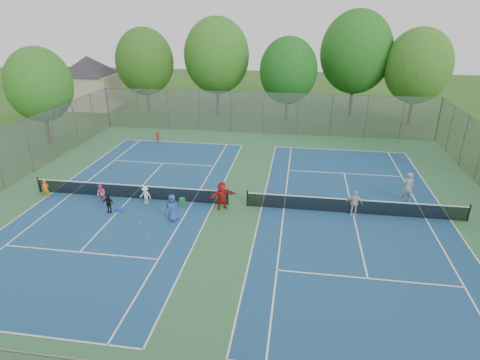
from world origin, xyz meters
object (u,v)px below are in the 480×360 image
net_left (130,192)px  instructor (408,187)px  net_right (354,207)px  ball_hopper (182,202)px  ball_crate (120,210)px

net_left → instructor: 17.61m
net_right → instructor: bearing=32.9°
net_left → ball_hopper: bearing=-10.2°
net_left → net_right: (14.00, 0.00, 0.00)m
net_right → ball_hopper: size_ratio=22.98×
net_right → ball_crate: (-13.86, -1.94, -0.33)m
net_left → net_right: size_ratio=1.00×
net_right → instructor: instructor is taller
net_left → ball_crate: net_left is taller
net_right → ball_hopper: (-10.35, -0.66, -0.17)m
ball_hopper → ball_crate: bearing=-159.9°
ball_crate → instructor: size_ratio=0.15×
ball_crate → instructor: 17.84m
net_left → ball_crate: (0.14, -1.94, -0.33)m
net_right → instructor: 4.16m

